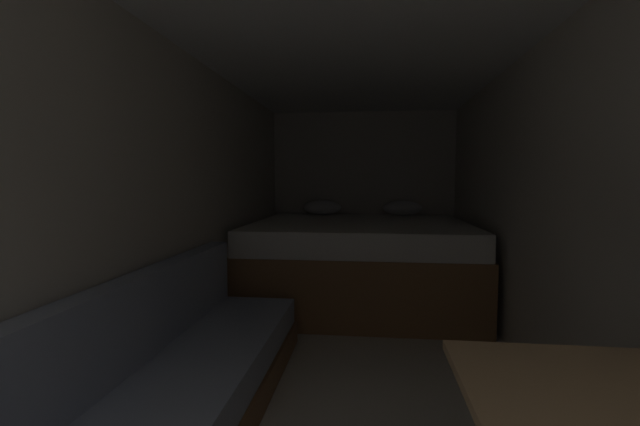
% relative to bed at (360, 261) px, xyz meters
% --- Properties ---
extents(ground_plane, '(7.48, 7.48, 0.00)m').
position_rel_bed_xyz_m(ground_plane, '(0.00, -1.70, -0.41)').
color(ground_plane, beige).
extents(wall_back, '(2.31, 0.05, 2.05)m').
position_rel_bed_xyz_m(wall_back, '(0.00, 1.07, 0.62)').
color(wall_back, beige).
rests_on(wall_back, ground).
extents(wall_left, '(0.05, 5.48, 2.05)m').
position_rel_bed_xyz_m(wall_left, '(-1.13, -1.70, 0.62)').
color(wall_left, beige).
rests_on(wall_left, ground).
extents(wall_right, '(0.05, 5.48, 2.05)m').
position_rel_bed_xyz_m(wall_right, '(1.13, -1.70, 0.62)').
color(wall_right, beige).
rests_on(wall_right, ground).
extents(ceiling_slab, '(2.31, 5.48, 0.05)m').
position_rel_bed_xyz_m(ceiling_slab, '(0.00, -1.70, 1.67)').
color(ceiling_slab, white).
rests_on(ceiling_slab, wall_left).
extents(bed, '(2.09, 2.01, 0.97)m').
position_rel_bed_xyz_m(bed, '(0.00, 0.00, 0.00)').
color(bed, olive).
rests_on(bed, ground).
extents(sofa_left, '(0.65, 2.91, 0.75)m').
position_rel_bed_xyz_m(sofa_left, '(-0.81, -2.63, -0.17)').
color(sofa_left, brown).
rests_on(sofa_left, ground).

